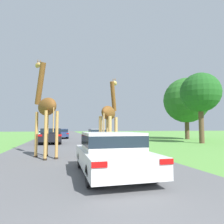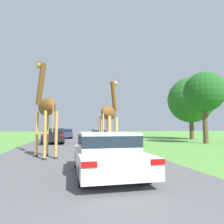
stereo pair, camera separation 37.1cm
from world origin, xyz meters
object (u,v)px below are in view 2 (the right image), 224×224
object	(u,v)px
car_verge_right	(101,135)
tree_left_edge	(204,92)
car_queue_right	(54,135)
car_far_ahead	(51,135)
car_queue_left	(66,133)
giraffe_near_road	(109,116)
tree_right_cluster	(191,100)
car_lead_maroon	(107,152)
giraffe_companion	(46,106)

from	to	relation	value
car_verge_right	tree_left_edge	distance (m)	11.10
car_queue_right	car_far_ahead	bearing A→B (deg)	97.66
car_queue_left	car_verge_right	bearing A→B (deg)	-69.70
giraffe_near_road	tree_right_cluster	xyz separation A→B (m)	(13.39, 11.82, 2.95)
car_lead_maroon	car_queue_right	distance (m)	13.74
car_far_ahead	car_verge_right	xyz separation A→B (m)	(5.19, -4.62, 0.08)
giraffe_companion	car_lead_maroon	world-z (taller)	giraffe_companion
car_lead_maroon	tree_right_cluster	world-z (taller)	tree_right_cluster
car_far_ahead	tree_left_edge	size ratio (longest dim) A/B	0.63
giraffe_near_road	giraffe_companion	distance (m)	3.55
car_queue_left	giraffe_near_road	bearing A→B (deg)	-82.15
car_lead_maroon	giraffe_companion	bearing A→B (deg)	119.65
tree_right_cluster	giraffe_companion	bearing A→B (deg)	-144.10
tree_left_edge	tree_right_cluster	world-z (taller)	tree_right_cluster
giraffe_near_road	tree_left_edge	world-z (taller)	tree_left_edge
car_far_ahead	car_verge_right	bearing A→B (deg)	-41.62
car_queue_right	car_queue_left	bearing A→B (deg)	83.42
giraffe_companion	car_far_ahead	distance (m)	14.12
car_lead_maroon	car_far_ahead	bearing A→B (deg)	99.95
giraffe_near_road	car_verge_right	xyz separation A→B (m)	(0.94, 8.93, -1.43)
car_queue_right	car_far_ahead	xyz separation A→B (m)	(-0.64, 4.75, -0.09)
car_lead_maroon	car_queue_left	distance (m)	23.04
tree_left_edge	car_lead_maroon	bearing A→B (deg)	-138.68
car_queue_left	car_far_ahead	distance (m)	5.05
giraffe_companion	car_far_ahead	size ratio (longest dim) A/B	1.24
car_lead_maroon	tree_right_cluster	xyz separation A→B (m)	(14.44, 16.52, 4.41)
car_queue_left	car_verge_right	world-z (taller)	car_verge_right
tree_right_cluster	tree_left_edge	bearing A→B (deg)	-113.76
giraffe_companion	tree_left_edge	xyz separation A→B (m)	(14.14, 5.99, 2.32)
car_queue_left	tree_left_edge	world-z (taller)	tree_left_edge
car_lead_maroon	car_queue_left	world-z (taller)	car_lead_maroon
giraffe_companion	tree_right_cluster	distance (m)	21.00
giraffe_companion	car_queue_left	bearing A→B (deg)	61.46
giraffe_near_road	tree_right_cluster	bearing A→B (deg)	71.44
giraffe_companion	car_lead_maroon	distance (m)	5.30
car_queue_right	tree_left_edge	world-z (taller)	tree_left_edge
car_verge_right	giraffe_near_road	bearing A→B (deg)	-96.00
tree_left_edge	tree_right_cluster	xyz separation A→B (m)	(2.75, 6.24, 0.17)
tree_left_edge	car_queue_right	bearing A→B (deg)	167.29
car_queue_right	tree_right_cluster	bearing A→B (deg)	10.07
giraffe_companion	car_queue_right	world-z (taller)	giraffe_companion
car_queue_right	giraffe_near_road	bearing A→B (deg)	-67.64
giraffe_near_road	car_lead_maroon	size ratio (longest dim) A/B	1.10
giraffe_companion	car_verge_right	distance (m)	10.52
car_lead_maroon	car_verge_right	bearing A→B (deg)	81.69
car_queue_left	car_far_ahead	size ratio (longest dim) A/B	1.06
car_verge_right	car_queue_right	bearing A→B (deg)	-178.26
giraffe_near_road	car_queue_right	bearing A→B (deg)	142.38
car_queue_left	tree_right_cluster	xyz separation A→B (m)	(15.91, -6.47, 4.41)
tree_left_edge	giraffe_companion	bearing A→B (deg)	-157.05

